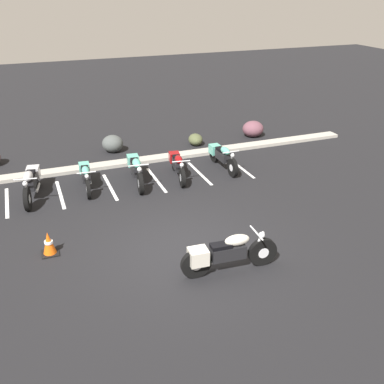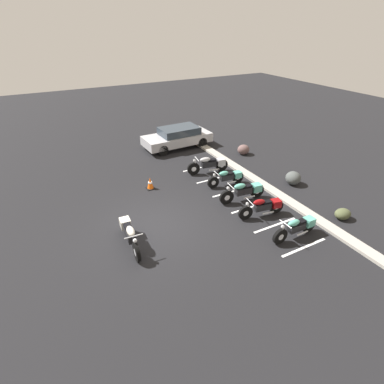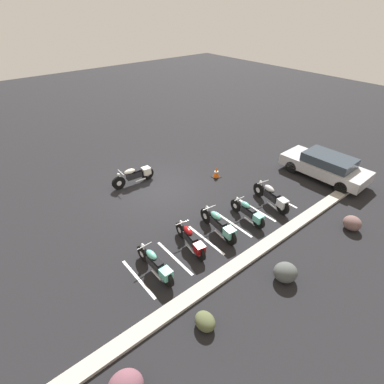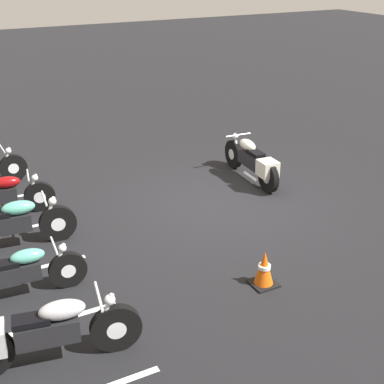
# 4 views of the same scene
# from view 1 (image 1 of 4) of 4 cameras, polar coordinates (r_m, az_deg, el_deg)

# --- Properties ---
(ground) EXTENTS (60.00, 60.00, 0.00)m
(ground) POSITION_cam_1_polar(r_m,az_deg,el_deg) (10.97, -1.37, -7.36)
(ground) COLOR black
(motorcycle_cream_featured) EXTENTS (2.27, 0.64, 0.89)m
(motorcycle_cream_featured) POSITION_cam_1_polar(r_m,az_deg,el_deg) (9.99, 4.24, -7.79)
(motorcycle_cream_featured) COLOR black
(motorcycle_cream_featured) RESTS_ON ground
(parked_bike_0) EXTENTS (0.78, 2.26, 0.89)m
(parked_bike_0) POSITION_cam_1_polar(r_m,az_deg,el_deg) (14.23, -19.77, 1.24)
(parked_bike_0) COLOR black
(parked_bike_0) RESTS_ON ground
(parked_bike_1) EXTENTS (0.56, 1.98, 0.78)m
(parked_bike_1) POSITION_cam_1_polar(r_m,az_deg,el_deg) (14.38, -13.34, 2.08)
(parked_bike_1) COLOR black
(parked_bike_1) RESTS_ON ground
(parked_bike_2) EXTENTS (0.66, 2.23, 0.88)m
(parked_bike_2) POSITION_cam_1_polar(r_m,az_deg,el_deg) (14.47, -7.15, 2.97)
(parked_bike_2) COLOR black
(parked_bike_2) RESTS_ON ground
(parked_bike_3) EXTENTS (0.68, 2.06, 0.81)m
(parked_bike_3) POSITION_cam_1_polar(r_m,az_deg,el_deg) (14.79, -1.86, 3.52)
(parked_bike_3) COLOR black
(parked_bike_3) RESTS_ON ground
(parked_bike_4) EXTENTS (0.59, 2.09, 0.82)m
(parked_bike_4) POSITION_cam_1_polar(r_m,az_deg,el_deg) (15.56, 3.81, 4.62)
(parked_bike_4) COLOR black
(parked_bike_4) RESTS_ON ground
(concrete_curb) EXTENTS (18.00, 0.50, 0.12)m
(concrete_curb) POSITION_cam_1_polar(r_m,az_deg,el_deg) (16.12, -8.67, 3.69)
(concrete_curb) COLOR #A8A399
(concrete_curb) RESTS_ON ground
(landscape_rock_1) EXTENTS (0.64, 0.75, 0.45)m
(landscape_rock_1) POSITION_cam_1_polar(r_m,az_deg,el_deg) (17.83, 0.45, 6.68)
(landscape_rock_1) COLOR #4C5234
(landscape_rock_1) RESTS_ON ground
(landscape_rock_2) EXTENTS (0.98, 0.93, 0.66)m
(landscape_rock_2) POSITION_cam_1_polar(r_m,az_deg,el_deg) (18.99, 7.75, 7.95)
(landscape_rock_2) COLOR brown
(landscape_rock_2) RESTS_ON ground
(landscape_rock_3) EXTENTS (1.05, 1.03, 0.65)m
(landscape_rock_3) POSITION_cam_1_polar(r_m,az_deg,el_deg) (17.31, -10.05, 6.06)
(landscape_rock_3) COLOR #474C4B
(landscape_rock_3) RESTS_ON ground
(traffic_cone) EXTENTS (0.40, 0.40, 0.59)m
(traffic_cone) POSITION_cam_1_polar(r_m,az_deg,el_deg) (11.20, -17.72, -6.28)
(traffic_cone) COLOR black
(traffic_cone) RESTS_ON ground
(stall_line_0) EXTENTS (0.10, 2.10, 0.00)m
(stall_line_0) POSITION_cam_1_polar(r_m,az_deg,el_deg) (14.28, -22.45, -1.23)
(stall_line_0) COLOR white
(stall_line_0) RESTS_ON ground
(stall_line_1) EXTENTS (0.10, 2.10, 0.00)m
(stall_line_1) POSITION_cam_1_polar(r_m,az_deg,el_deg) (14.27, -16.38, -0.29)
(stall_line_1) COLOR white
(stall_line_1) RESTS_ON ground
(stall_line_2) EXTENTS (0.10, 2.10, 0.00)m
(stall_line_2) POSITION_cam_1_polar(r_m,az_deg,el_deg) (14.43, -10.37, 0.65)
(stall_line_2) COLOR white
(stall_line_2) RESTS_ON ground
(stall_line_3) EXTENTS (0.10, 2.10, 0.00)m
(stall_line_3) POSITION_cam_1_polar(r_m,az_deg,el_deg) (14.74, -4.55, 1.56)
(stall_line_3) COLOR white
(stall_line_3) RESTS_ON ground
(stall_line_4) EXTENTS (0.10, 2.10, 0.00)m
(stall_line_4) POSITION_cam_1_polar(r_m,az_deg,el_deg) (15.21, 0.97, 2.40)
(stall_line_4) COLOR white
(stall_line_4) RESTS_ON ground
(stall_line_5) EXTENTS (0.10, 2.10, 0.00)m
(stall_line_5) POSITION_cam_1_polar(r_m,az_deg,el_deg) (15.80, 6.13, 3.16)
(stall_line_5) COLOR white
(stall_line_5) RESTS_ON ground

